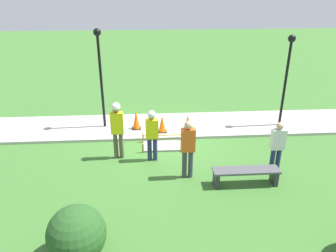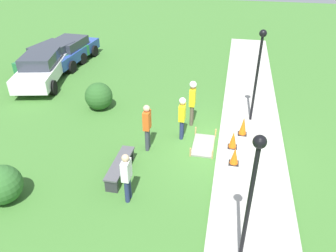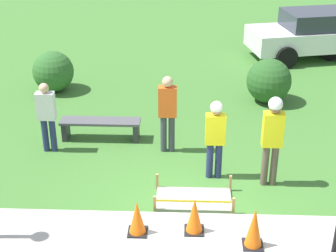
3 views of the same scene
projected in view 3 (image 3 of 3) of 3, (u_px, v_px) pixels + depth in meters
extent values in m
plane|color=#3D702D|center=(195.00, 217.00, 9.45)|extent=(60.00, 60.00, 0.00)
cube|color=gray|center=(194.00, 200.00, 9.91)|extent=(1.45, 0.78, 0.06)
cube|color=tan|center=(155.00, 204.00, 9.53)|extent=(0.05, 0.05, 0.35)
cube|color=tan|center=(233.00, 206.00, 9.48)|extent=(0.05, 0.05, 0.35)
cube|color=tan|center=(157.00, 182.00, 10.23)|extent=(0.05, 0.05, 0.35)
cube|color=tan|center=(230.00, 183.00, 10.17)|extent=(0.05, 0.05, 0.35)
cube|color=yellow|center=(194.00, 201.00, 9.46)|extent=(1.45, 0.00, 0.04)
cube|color=black|center=(138.00, 232.00, 8.90)|extent=(0.34, 0.34, 0.02)
cone|color=orange|center=(137.00, 217.00, 8.76)|extent=(0.29, 0.29, 0.60)
cube|color=black|center=(194.00, 230.00, 8.93)|extent=(0.34, 0.34, 0.02)
cone|color=orange|center=(194.00, 215.00, 8.79)|extent=(0.29, 0.29, 0.63)
cube|color=black|center=(253.00, 245.00, 8.59)|extent=(0.34, 0.34, 0.02)
cone|color=orange|center=(254.00, 227.00, 8.42)|extent=(0.29, 0.29, 0.71)
cube|color=#2D2D33|center=(66.00, 130.00, 12.17)|extent=(0.12, 0.40, 0.44)
cube|color=#2D2D33|center=(136.00, 131.00, 12.11)|extent=(0.12, 0.40, 0.44)
cube|color=#4C4C51|center=(100.00, 121.00, 12.03)|extent=(1.88, 0.44, 0.06)
cylinder|color=brown|center=(265.00, 165.00, 10.27)|extent=(0.14, 0.14, 0.89)
cylinder|color=brown|center=(274.00, 165.00, 10.27)|extent=(0.14, 0.14, 0.89)
cube|color=yellow|center=(273.00, 130.00, 9.92)|extent=(0.40, 0.22, 0.70)
sphere|color=brown|center=(275.00, 107.00, 9.71)|extent=(0.24, 0.24, 0.24)
sphere|color=white|center=(276.00, 104.00, 9.68)|extent=(0.28, 0.28, 0.28)
cylinder|color=navy|center=(210.00, 160.00, 10.54)|extent=(0.14, 0.14, 0.79)
cylinder|color=navy|center=(218.00, 160.00, 10.54)|extent=(0.14, 0.14, 0.79)
cube|color=yellow|center=(216.00, 129.00, 10.22)|extent=(0.40, 0.22, 0.63)
sphere|color=#A37A5B|center=(216.00, 110.00, 10.04)|extent=(0.22, 0.22, 0.22)
sphere|color=white|center=(217.00, 107.00, 10.01)|extent=(0.25, 0.25, 0.25)
cylinder|color=#383D47|center=(164.00, 133.00, 11.53)|extent=(0.14, 0.14, 0.87)
cylinder|color=#383D47|center=(172.00, 134.00, 11.53)|extent=(0.14, 0.14, 0.87)
cube|color=#E55B1E|center=(168.00, 102.00, 11.18)|extent=(0.40, 0.22, 0.69)
sphere|color=tan|center=(168.00, 82.00, 10.98)|extent=(0.24, 0.24, 0.24)
cylinder|color=navy|center=(45.00, 135.00, 11.56)|extent=(0.14, 0.14, 0.79)
cylinder|color=navy|center=(53.00, 135.00, 11.55)|extent=(0.14, 0.14, 0.79)
cube|color=silver|center=(46.00, 106.00, 11.24)|extent=(0.40, 0.22, 0.63)
sphere|color=tan|center=(44.00, 88.00, 11.05)|extent=(0.22, 0.22, 0.22)
cube|color=white|center=(317.00, 37.00, 17.38)|extent=(4.86, 2.72, 0.67)
cube|color=#2D333D|center=(319.00, 19.00, 17.11)|extent=(2.58, 2.01, 0.57)
cylinder|color=black|center=(267.00, 42.00, 18.06)|extent=(0.74, 0.39, 0.71)
cylinder|color=black|center=(286.00, 57.00, 16.53)|extent=(0.74, 0.39, 0.71)
cylinder|color=black|center=(328.00, 34.00, 18.92)|extent=(0.71, 0.37, 0.67)
cylinder|color=black|center=(330.00, 50.00, 17.27)|extent=(0.71, 0.37, 0.67)
sphere|color=#2D6028|center=(53.00, 71.00, 14.70)|extent=(1.17, 1.17, 1.17)
sphere|color=#285623|center=(269.00, 81.00, 13.97)|extent=(1.22, 1.22, 1.22)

